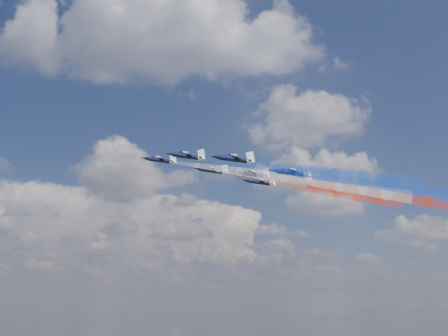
# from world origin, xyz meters

# --- Properties ---
(jet_lead) EXTENTS (13.29, 11.24, 5.64)m
(jet_lead) POSITION_xyz_m (-28.65, 26.79, 132.80)
(jet_lead) COLOR black
(trail_lead) EXTENTS (37.71, 10.79, 11.02)m
(trail_lead) POSITION_xyz_m (-5.63, 22.53, 128.31)
(trail_lead) COLOR white
(jet_inner_left) EXTENTS (13.29, 11.24, 5.64)m
(jet_inner_left) POSITION_xyz_m (-19.52, 12.53, 129.97)
(jet_inner_left) COLOR black
(trail_inner_left) EXTENTS (37.71, 10.79, 11.02)m
(trail_inner_left) POSITION_xyz_m (3.50, 8.27, 125.49)
(trail_inner_left) COLOR blue
(jet_inner_right) EXTENTS (13.29, 11.24, 5.64)m
(jet_inner_right) POSITION_xyz_m (-13.87, 34.76, 131.59)
(jet_inner_right) COLOR black
(trail_inner_right) EXTENTS (37.71, 10.79, 11.02)m
(trail_inner_right) POSITION_xyz_m (9.15, 30.50, 127.10)
(trail_inner_right) COLOR red
(jet_outer_left) EXTENTS (13.29, 11.24, 5.64)m
(jet_outer_left) POSITION_xyz_m (-7.08, 1.35, 126.04)
(jet_outer_left) COLOR black
(trail_outer_left) EXTENTS (37.71, 10.79, 11.02)m
(trail_outer_left) POSITION_xyz_m (15.93, -2.91, 121.55)
(trail_outer_left) COLOR blue
(jet_center_third) EXTENTS (13.29, 11.24, 5.64)m
(jet_center_third) POSITION_xyz_m (-2.14, 23.29, 127.52)
(jet_center_third) COLOR black
(trail_center_third) EXTENTS (37.71, 10.79, 11.02)m
(trail_center_third) POSITION_xyz_m (20.88, 19.02, 123.03)
(trail_center_third) COLOR white
(jet_outer_right) EXTENTS (13.29, 11.24, 5.64)m
(jet_outer_right) POSITION_xyz_m (0.81, 42.31, 129.59)
(jet_outer_right) COLOR black
(trail_outer_right) EXTENTS (37.71, 10.79, 11.02)m
(trail_outer_right) POSITION_xyz_m (23.83, 38.05, 125.10)
(trail_outer_right) COLOR red
(jet_rear_left) EXTENTS (13.29, 11.24, 5.64)m
(jet_rear_left) POSITION_xyz_m (7.20, 8.95, 124.43)
(jet_rear_left) COLOR black
(trail_rear_left) EXTENTS (37.71, 10.79, 11.02)m
(trail_rear_left) POSITION_xyz_m (30.21, 4.69, 119.94)
(trail_rear_left) COLOR blue
(jet_rear_right) EXTENTS (13.29, 11.24, 5.64)m
(jet_rear_right) POSITION_xyz_m (10.90, 31.20, 126.90)
(jet_rear_right) COLOR black
(trail_rear_right) EXTENTS (37.71, 10.79, 11.02)m
(trail_rear_right) POSITION_xyz_m (33.91, 26.94, 122.41)
(trail_rear_right) COLOR red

